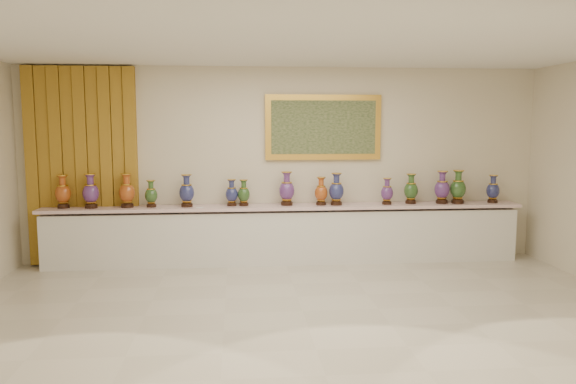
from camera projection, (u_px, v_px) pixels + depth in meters
name	position (u px, v px, depth m)	size (l,w,h in m)	color
ground	(303.00, 311.00, 6.43)	(8.00, 8.00, 0.00)	beige
room	(122.00, 160.00, 8.43)	(8.00, 8.00, 8.00)	beige
counter	(285.00, 235.00, 8.62)	(7.28, 0.48, 0.90)	white
vase_0	(63.00, 193.00, 8.25)	(0.30, 0.30, 0.49)	black
vase_1	(91.00, 193.00, 8.24)	(0.24, 0.24, 0.51)	black
vase_2	(127.00, 192.00, 8.31)	(0.28, 0.28, 0.51)	black
vase_3	(151.00, 195.00, 8.35)	(0.22, 0.22, 0.40)	black
vase_4	(187.00, 192.00, 8.38)	(0.29, 0.29, 0.49)	black
vase_5	(232.00, 194.00, 8.48)	(0.24, 0.24, 0.40)	black
vase_6	(244.00, 194.00, 8.48)	(0.24, 0.24, 0.40)	black
vase_7	(287.00, 190.00, 8.54)	(0.29, 0.29, 0.51)	black
vase_8	(321.00, 192.00, 8.55)	(0.20, 0.20, 0.43)	black
vase_9	(336.00, 191.00, 8.55)	(0.27, 0.27, 0.49)	black
vase_10	(387.00, 193.00, 8.63)	(0.23, 0.23, 0.41)	black
vase_11	(411.00, 190.00, 8.72)	(0.25, 0.25, 0.47)	black
vase_12	(442.00, 189.00, 8.73)	(0.30, 0.30, 0.51)	black
vase_13	(458.00, 189.00, 8.73)	(0.29, 0.29, 0.52)	black
vase_14	(493.00, 190.00, 8.82)	(0.21, 0.21, 0.44)	black
label_card	(200.00, 208.00, 8.31)	(0.10, 0.06, 0.00)	white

